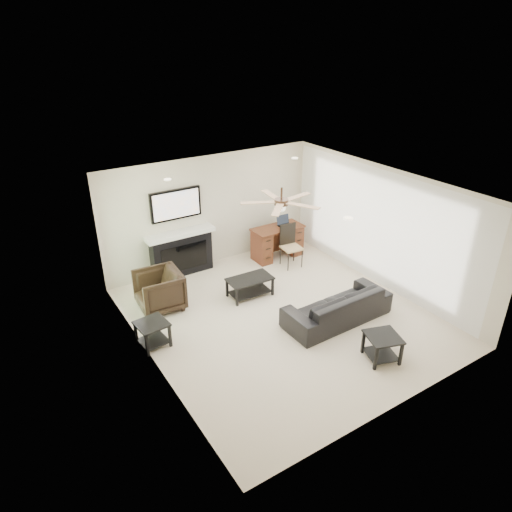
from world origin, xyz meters
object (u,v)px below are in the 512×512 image
(coffee_table, at_px, (250,287))
(desk, at_px, (277,242))
(armchair, at_px, (159,290))
(fireplace_unit, at_px, (180,234))
(sofa, at_px, (337,306))

(coffee_table, relative_size, desk, 0.74)
(armchair, bearing_deg, fireplace_unit, 141.47)
(desk, bearing_deg, fireplace_unit, 168.89)
(desk, bearing_deg, coffee_table, -141.96)
(fireplace_unit, distance_m, desk, 2.35)
(coffee_table, distance_m, desk, 1.90)
(coffee_table, xyz_separation_m, fireplace_unit, (-0.74, 1.61, 0.75))
(sofa, distance_m, fireplace_unit, 3.66)
(coffee_table, distance_m, fireplace_unit, 1.92)
(armchair, xyz_separation_m, desk, (3.19, 0.62, -0.00))
(sofa, xyz_separation_m, fireplace_unit, (-1.64, 3.21, 0.65))
(fireplace_unit, bearing_deg, armchair, -132.21)
(fireplace_unit, xyz_separation_m, desk, (2.23, -0.44, -0.57))
(sofa, bearing_deg, coffee_table, -61.43)
(armchair, height_order, desk, armchair)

